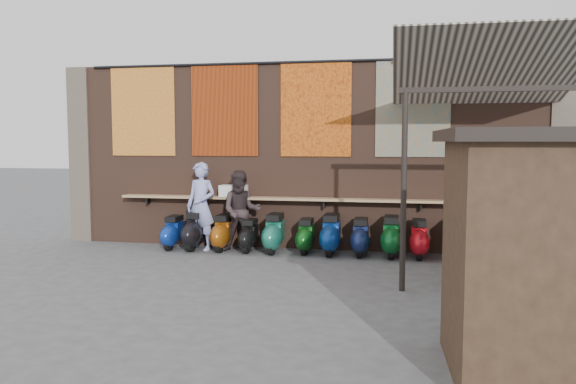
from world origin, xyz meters
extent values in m
plane|color=#474749|center=(0.00, 0.00, 0.00)|extent=(70.00, 70.00, 0.00)
cube|color=brown|center=(0.00, 2.70, 2.00)|extent=(10.00, 0.40, 4.00)
cube|color=#4C4238|center=(-5.20, 2.70, 2.00)|extent=(0.50, 0.50, 4.00)
cube|color=#4C4238|center=(5.20, 2.70, 2.00)|extent=(0.50, 0.50, 4.00)
cube|color=#9E7A51|center=(0.00, 2.33, 1.10)|extent=(8.00, 0.32, 0.05)
cube|color=white|center=(-1.46, 2.30, 1.25)|extent=(0.57, 0.33, 0.25)
cube|color=#A02117|center=(-3.60, 2.48, 3.00)|extent=(1.50, 0.02, 2.00)
cube|color=#DA460C|center=(-1.70, 2.48, 3.00)|extent=(1.50, 0.02, 2.00)
cube|color=orange|center=(0.30, 2.48, 3.00)|extent=(1.50, 0.02, 2.00)
cube|color=teal|center=(2.30, 2.48, 3.00)|extent=(1.50, 0.02, 2.00)
cylinder|color=black|center=(0.00, 2.47, 3.98)|extent=(9.50, 0.06, 0.06)
imported|color=#939DD6|center=(-2.09, 2.00, 0.94)|extent=(0.78, 0.62, 1.88)
imported|color=#312628|center=(-1.21, 2.00, 0.85)|extent=(0.94, 0.80, 1.71)
imported|color=black|center=(3.73, -0.27, 0.89)|extent=(1.06, 1.02, 1.77)
imported|color=#535257|center=(4.50, 0.25, 0.88)|extent=(1.27, 1.26, 1.76)
imported|color=#9A6B62|center=(3.09, -0.17, 0.82)|extent=(0.95, 0.84, 1.63)
cube|color=black|center=(3.60, -3.58, 1.15)|extent=(2.19, 1.68, 2.31)
cube|color=black|center=(3.60, -3.58, 2.37)|extent=(2.45, 1.92, 0.12)
cube|color=gold|center=(3.57, -2.75, 1.67)|extent=(1.20, 0.08, 0.50)
cube|color=#473321|center=(3.57, -2.75, 0.84)|extent=(1.77, 0.17, 0.06)
cube|color=beige|center=(3.50, 0.90, 3.55)|extent=(3.20, 3.28, 0.97)
cube|color=#33261C|center=(3.50, 2.49, 3.95)|extent=(3.30, 0.08, 0.12)
cube|color=black|center=(3.50, -0.60, 3.08)|extent=(3.00, 0.08, 0.08)
cylinder|color=black|center=(2.10, -0.60, 1.55)|extent=(0.09, 0.09, 3.10)
camera|label=1|loc=(1.96, -9.33, 2.31)|focal=35.00mm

